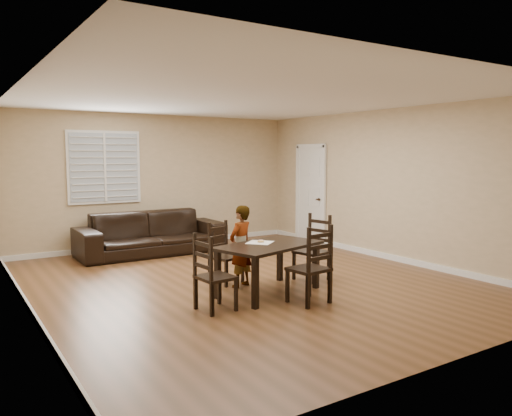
{
  "coord_description": "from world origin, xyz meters",
  "views": [
    {
      "loc": [
        -3.82,
        -6.23,
        1.87
      ],
      "look_at": [
        0.64,
        0.75,
        1.0
      ],
      "focal_mm": 35.0,
      "sensor_mm": 36.0,
      "label": 1
    }
  ],
  "objects_px": {
    "chair_far": "(316,269)",
    "chair_right": "(317,249)",
    "donut": "(261,241)",
    "chair_left": "(208,277)",
    "dining_table": "(269,251)",
    "sofa": "(151,233)",
    "child": "(241,246)",
    "chair_near": "(221,255)"
  },
  "relations": [
    {
      "from": "dining_table",
      "to": "chair_right",
      "type": "xyz_separation_m",
      "value": [
        1.08,
        0.3,
        -0.14
      ]
    },
    {
      "from": "chair_far",
      "to": "chair_left",
      "type": "relative_size",
      "value": 1.07
    },
    {
      "from": "dining_table",
      "to": "chair_right",
      "type": "distance_m",
      "value": 1.13
    },
    {
      "from": "chair_left",
      "to": "child",
      "type": "height_order",
      "value": "child"
    },
    {
      "from": "donut",
      "to": "chair_far",
      "type": "bearing_deg",
      "value": -76.49
    },
    {
      "from": "chair_near",
      "to": "chair_far",
      "type": "bearing_deg",
      "value": -92.0
    },
    {
      "from": "dining_table",
      "to": "chair_far",
      "type": "height_order",
      "value": "chair_far"
    },
    {
      "from": "dining_table",
      "to": "sofa",
      "type": "xyz_separation_m",
      "value": [
        -0.35,
        3.47,
        -0.19
      ]
    },
    {
      "from": "chair_far",
      "to": "sofa",
      "type": "bearing_deg",
      "value": -89.19
    },
    {
      "from": "child",
      "to": "donut",
      "type": "bearing_deg",
      "value": 86.7
    },
    {
      "from": "chair_far",
      "to": "chair_right",
      "type": "distance_m",
      "value": 1.38
    },
    {
      "from": "donut",
      "to": "chair_left",
      "type": "bearing_deg",
      "value": -157.04
    },
    {
      "from": "chair_right",
      "to": "donut",
      "type": "height_order",
      "value": "chair_right"
    },
    {
      "from": "chair_far",
      "to": "sofa",
      "type": "xyz_separation_m",
      "value": [
        -0.55,
        4.23,
        -0.06
      ]
    },
    {
      "from": "chair_left",
      "to": "chair_right",
      "type": "height_order",
      "value": "chair_right"
    },
    {
      "from": "chair_left",
      "to": "chair_near",
      "type": "bearing_deg",
      "value": -40.0
    },
    {
      "from": "chair_far",
      "to": "chair_left",
      "type": "distance_m",
      "value": 1.36
    },
    {
      "from": "dining_table",
      "to": "chair_near",
      "type": "xyz_separation_m",
      "value": [
        -0.26,
        0.89,
        -0.18
      ]
    },
    {
      "from": "chair_far",
      "to": "sofa",
      "type": "height_order",
      "value": "chair_far"
    },
    {
      "from": "dining_table",
      "to": "sofa",
      "type": "height_order",
      "value": "sofa"
    },
    {
      "from": "chair_right",
      "to": "child",
      "type": "distance_m",
      "value": 1.25
    },
    {
      "from": "dining_table",
      "to": "chair_left",
      "type": "height_order",
      "value": "chair_left"
    },
    {
      "from": "dining_table",
      "to": "child",
      "type": "bearing_deg",
      "value": 90.0
    },
    {
      "from": "sofa",
      "to": "chair_right",
      "type": "bearing_deg",
      "value": -65.79
    },
    {
      "from": "chair_far",
      "to": "chair_left",
      "type": "xyz_separation_m",
      "value": [
        -1.27,
        0.48,
        -0.03
      ]
    },
    {
      "from": "child",
      "to": "donut",
      "type": "height_order",
      "value": "child"
    },
    {
      "from": "chair_right",
      "to": "sofa",
      "type": "bearing_deg",
      "value": -167.43
    },
    {
      "from": "dining_table",
      "to": "donut",
      "type": "height_order",
      "value": "donut"
    },
    {
      "from": "chair_right",
      "to": "sofa",
      "type": "xyz_separation_m",
      "value": [
        -1.43,
        3.18,
        -0.05
      ]
    },
    {
      "from": "chair_left",
      "to": "donut",
      "type": "height_order",
      "value": "chair_left"
    },
    {
      "from": "chair_near",
      "to": "chair_right",
      "type": "bearing_deg",
      "value": -41.28
    },
    {
      "from": "child",
      "to": "chair_right",
      "type": "bearing_deg",
      "value": 148.26
    },
    {
      "from": "chair_far",
      "to": "donut",
      "type": "bearing_deg",
      "value": -83.07
    },
    {
      "from": "sofa",
      "to": "chair_near",
      "type": "bearing_deg",
      "value": -87.86
    },
    {
      "from": "chair_near",
      "to": "chair_right",
      "type": "distance_m",
      "value": 1.46
    },
    {
      "from": "chair_far",
      "to": "chair_right",
      "type": "relative_size",
      "value": 1.02
    },
    {
      "from": "chair_left",
      "to": "sofa",
      "type": "distance_m",
      "value": 3.82
    },
    {
      "from": "dining_table",
      "to": "chair_far",
      "type": "xyz_separation_m",
      "value": [
        0.19,
        -0.76,
        -0.13
      ]
    },
    {
      "from": "chair_far",
      "to": "chair_left",
      "type": "bearing_deg",
      "value": -27.2
    },
    {
      "from": "chair_near",
      "to": "chair_far",
      "type": "distance_m",
      "value": 1.71
    },
    {
      "from": "child",
      "to": "chair_far",
      "type": "bearing_deg",
      "value": 82.98
    },
    {
      "from": "chair_far",
      "to": "dining_table",
      "type": "bearing_deg",
      "value": -82.22
    }
  ]
}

